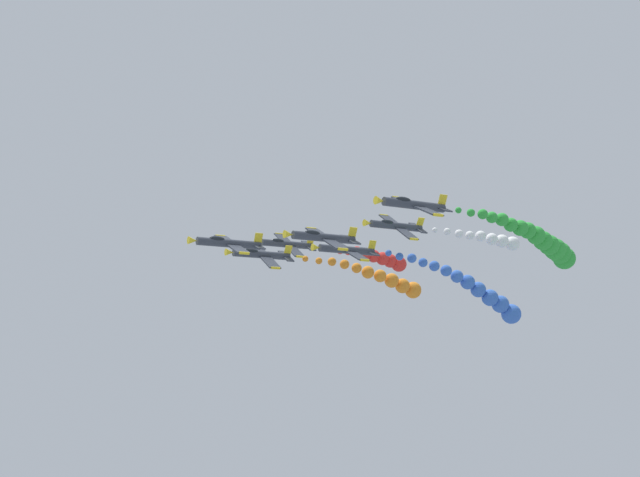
% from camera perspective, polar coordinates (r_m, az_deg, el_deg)
% --- Properties ---
extents(airplane_lead, '(9.00, 10.35, 3.92)m').
position_cam_1_polar(airplane_lead, '(101.96, -6.94, -0.34)').
color(airplane_lead, '#333842').
extents(airplane_left_inner, '(8.81, 10.35, 4.37)m').
position_cam_1_polar(airplane_left_inner, '(98.07, 0.20, 0.09)').
color(airplane_left_inner, '#333842').
extents(airplane_right_inner, '(8.45, 10.35, 5.10)m').
position_cam_1_polar(airplane_right_inner, '(112.35, -4.48, -1.20)').
color(airplane_right_inner, '#333842').
extents(smoke_trail_right_inner, '(3.38, 22.79, 5.63)m').
position_cam_1_polar(smoke_trail_right_inner, '(124.04, 5.16, -3.16)').
color(smoke_trail_right_inner, orange).
extents(airplane_left_outer, '(8.88, 10.35, 4.21)m').
position_cam_1_polar(airplane_left_outer, '(110.06, 1.96, -0.85)').
color(airplane_left_outer, '#333842').
extents(smoke_trail_left_outer, '(3.23, 25.78, 10.48)m').
position_cam_1_polar(smoke_trail_left_outer, '(124.11, 12.15, -4.14)').
color(smoke_trail_left_outer, blue).
extents(airplane_right_outer, '(8.89, 10.35, 4.20)m').
position_cam_1_polar(airplane_right_outer, '(94.51, 7.00, 2.55)').
color(airplane_right_outer, '#333842').
extents(smoke_trail_right_outer, '(9.84, 28.58, 5.86)m').
position_cam_1_polar(smoke_trail_right_outer, '(115.24, 16.62, -0.43)').
color(smoke_trail_right_outer, green).
extents(airplane_trailing, '(8.32, 10.35, 5.33)m').
position_cam_1_polar(airplane_trailing, '(124.58, -2.56, -0.42)').
color(airplane_trailing, '#333842').
extents(smoke_trail_trailing, '(2.90, 16.97, 4.00)m').
position_cam_1_polar(smoke_trail_trailing, '(133.09, 4.50, -1.51)').
color(smoke_trail_trailing, red).
extents(airplane_high_slot, '(8.31, 10.35, 5.35)m').
position_cam_1_polar(airplane_high_slot, '(114.79, 5.68, 0.96)').
color(airplane_high_slot, '#333842').
extents(smoke_trail_high_slot, '(2.39, 17.89, 2.73)m').
position_cam_1_polar(smoke_trail_high_slot, '(127.01, 12.95, -0.09)').
color(smoke_trail_high_slot, white).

